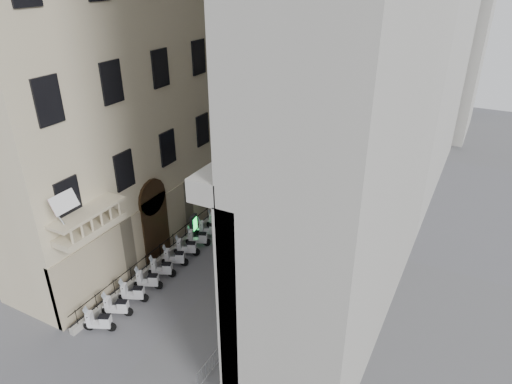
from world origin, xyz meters
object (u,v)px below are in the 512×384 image
(street_lamp, at_px, (268,127))
(info_kiosk, at_px, (194,226))
(pedestrian_a, at_px, (322,172))
(security_tent, at_px, (250,172))
(pedestrian_b, at_px, (363,152))
(scooter_0, at_px, (101,330))

(street_lamp, bearing_deg, info_kiosk, -108.13)
(street_lamp, xyz_separation_m, pedestrian_a, (3.81, 3.24, -4.63))
(security_tent, bearing_deg, pedestrian_b, 64.96)
(street_lamp, height_order, info_kiosk, street_lamp)
(security_tent, distance_m, pedestrian_a, 7.44)
(scooter_0, relative_size, pedestrian_b, 0.95)
(scooter_0, height_order, info_kiosk, info_kiosk)
(street_lamp, bearing_deg, pedestrian_b, 47.26)
(scooter_0, distance_m, street_lamp, 20.67)
(street_lamp, relative_size, info_kiosk, 5.45)
(info_kiosk, bearing_deg, street_lamp, 74.76)
(pedestrian_a, bearing_deg, info_kiosk, 66.74)
(scooter_0, relative_size, info_kiosk, 0.91)
(street_lamp, bearing_deg, scooter_0, -102.41)
(pedestrian_b, bearing_deg, street_lamp, 84.01)
(info_kiosk, height_order, pedestrian_b, info_kiosk)
(info_kiosk, distance_m, pedestrian_b, 20.71)
(street_lamp, relative_size, pedestrian_b, 5.72)
(pedestrian_a, distance_m, pedestrian_b, 6.83)
(info_kiosk, relative_size, pedestrian_b, 1.05)
(street_lamp, xyz_separation_m, info_kiosk, (-0.99, -9.79, -4.59))
(info_kiosk, relative_size, pedestrian_a, 1.04)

